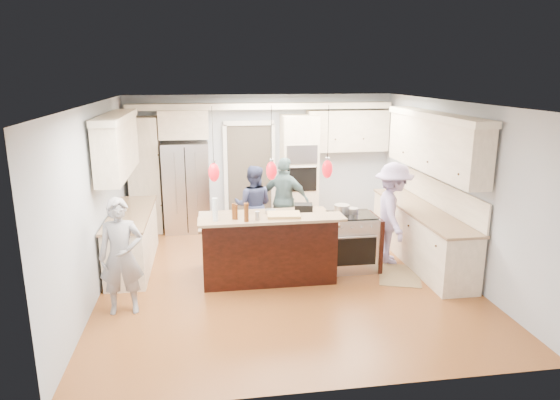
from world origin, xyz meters
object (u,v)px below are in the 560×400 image
at_px(refrigerator, 187,187).
at_px(person_bar_end, 121,256).
at_px(kitchen_island, 267,246).
at_px(island_range, 352,241).
at_px(person_far_left, 253,205).

height_order(refrigerator, person_bar_end, refrigerator).
height_order(refrigerator, kitchen_island, refrigerator).
relative_size(island_range, person_far_left, 0.62).
relative_size(refrigerator, island_range, 1.96).
bearing_deg(person_far_left, person_bar_end, 66.36).
bearing_deg(person_bar_end, refrigerator, 74.99).
xyz_separation_m(refrigerator, person_bar_end, (-0.75, -3.54, -0.11)).
relative_size(island_range, person_bar_end, 0.58).
relative_size(kitchen_island, person_bar_end, 1.33).
relative_size(kitchen_island, person_far_left, 1.41).
xyz_separation_m(refrigerator, island_range, (2.71, -2.49, -0.44)).
relative_size(refrigerator, kitchen_island, 0.86).
xyz_separation_m(kitchen_island, island_range, (1.41, 0.08, -0.03)).
height_order(kitchen_island, person_far_left, person_far_left).
distance_m(island_range, person_far_left, 2.09).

